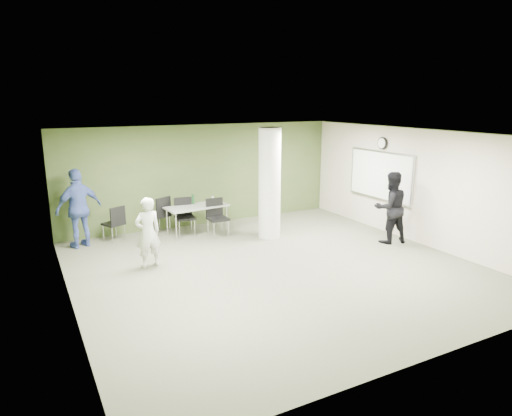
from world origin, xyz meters
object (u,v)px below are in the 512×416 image
folding_table (197,208)px  man_black (390,208)px  woman_white (148,233)px  man_blue (79,208)px  chair_back_left (115,221)px

folding_table → man_black: 4.90m
folding_table → woman_white: size_ratio=1.11×
folding_table → man_black: size_ratio=0.95×
man_black → man_blue: size_ratio=0.93×
chair_back_left → woman_white: (0.26, -2.15, 0.23)m
man_black → man_blue: man_blue is taller
woman_white → man_blue: man_blue is taller
woman_white → man_blue: size_ratio=0.79×
man_blue → folding_table: bearing=155.4°
folding_table → man_blue: (-2.85, 0.30, 0.24)m
folding_table → man_black: (3.95, -2.89, 0.17)m
folding_table → man_black: man_black is taller
folding_table → man_blue: man_blue is taller
man_black → man_blue: 7.51m
chair_back_left → man_black: (5.98, -3.25, 0.36)m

